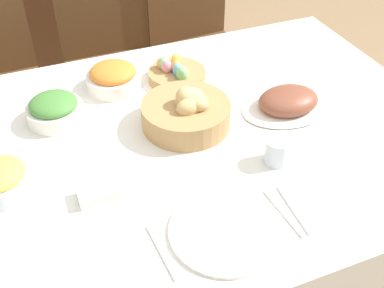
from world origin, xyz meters
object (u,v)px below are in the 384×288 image
Objects in this scene: chair_far_right at (198,42)px; egg_basket at (176,73)px; bread_basket at (187,112)px; ham_platter at (288,102)px; carrot_bowl at (113,77)px; knife at (283,213)px; fork at (161,252)px; drinking_cup at (277,151)px; spoon at (294,210)px; dinner_plate at (225,231)px; green_salad_bowl at (54,109)px; chair_far_center at (113,59)px; butter_dish at (99,193)px.

chair_far_right is 4.56× the size of egg_basket.
ham_platter is at bearing -6.62° from bread_basket.
carrot_bowl is 0.77m from knife.
drinking_cup reaches higher than fork.
ham_platter is 1.80× the size of spoon.
spoon is at bearing 0.00° from dinner_plate.
drinking_cup is at bearing 20.77° from fork.
drinking_cup is at bearing 36.81° from dinner_plate.
chair_far_right is 0.95m from ham_platter.
chair_far_right is at bearing 78.24° from drinking_cup.
dinner_plate is 1.58× the size of fork.
egg_basket is at bearing 10.89° from green_salad_bowl.
green_salad_bowl is at bearing 162.81° from ham_platter.
dinner_plate is at bearing -176.55° from spoon.
chair_far_center is 12.25× the size of drinking_cup.
bread_basket is 1.48× the size of carrot_bowl.
ham_platter is (0.36, -0.92, 0.24)m from chair_far_center.
dinner_plate is at bearing -99.51° from bread_basket.
chair_far_center is 5.35× the size of knife.
dinner_plate is at bearing -114.26° from chair_far_right.
knife is 1.00× the size of spoon.
bread_basket is 0.88× the size of ham_platter.
carrot_bowl is (-0.49, 0.33, 0.02)m from ham_platter.
chair_far_center is 5.35× the size of spoon.
drinking_cup is at bearing 77.60° from spoon.
drinking_cup reaches higher than butter_dish.
egg_basket is 0.76m from fork.
butter_dish reaches higher than fork.
egg_basket is at bearing 88.76° from knife.
drinking_cup is (0.54, -0.43, -0.00)m from green_salad_bowl.
spoon is (0.49, -0.61, -0.04)m from green_salad_bowl.
dinner_plate is 0.19m from spoon.
chair_far_center is 1.15m from butter_dish.
chair_far_right is 1.08m from green_salad_bowl.
egg_basket is at bearing 101.92° from drinking_cup.
dinner_plate is 2.53× the size of butter_dish.
knife is at bearing -107.83° from chair_far_right.
ham_platter is 1.77× the size of green_salad_bowl.
bread_basket is 0.45m from spoon.
green_salad_bowl is at bearing 99.12° from fork.
chair_far_right is 3.38× the size of bread_basket.
chair_far_right reaches higher than butter_dish.
dinner_plate reaches higher than spoon.
butter_dish is at bearing -129.74° from egg_basket.
drinking_cup is (0.08, 0.18, 0.04)m from knife.
knife is at bearing -3.45° from fork.
dinner_plate is (0.30, -0.61, -0.04)m from green_salad_bowl.
drinking_cup is at bearing -80.06° from chair_far_center.
chair_far_center is at bearing 175.73° from chair_far_right.
drinking_cup is (0.11, -0.51, 0.01)m from egg_basket.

